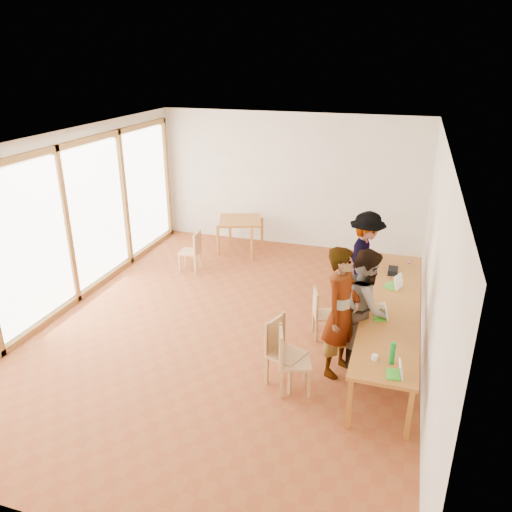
# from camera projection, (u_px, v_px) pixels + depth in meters

# --- Properties ---
(ground) EXTENTS (8.00, 8.00, 0.00)m
(ground) POSITION_uv_depth(u_px,v_px,m) (231.00, 325.00, 8.23)
(ground) COLOR brown
(ground) RESTS_ON ground
(wall_back) EXTENTS (6.00, 0.10, 3.00)m
(wall_back) POSITION_uv_depth(u_px,v_px,m) (290.00, 181.00, 11.19)
(wall_back) COLOR white
(wall_back) RESTS_ON ground
(wall_front) EXTENTS (6.00, 0.10, 3.00)m
(wall_front) POSITION_uv_depth(u_px,v_px,m) (63.00, 402.00, 4.13)
(wall_front) COLOR white
(wall_front) RESTS_ON ground
(wall_right) EXTENTS (0.10, 8.00, 3.00)m
(wall_right) POSITION_uv_depth(u_px,v_px,m) (434.00, 263.00, 6.84)
(wall_right) COLOR white
(wall_right) RESTS_ON ground
(window_wall) EXTENTS (0.10, 8.00, 3.00)m
(window_wall) POSITION_uv_depth(u_px,v_px,m) (66.00, 222.00, 8.47)
(window_wall) COLOR white
(window_wall) RESTS_ON ground
(ceiling) EXTENTS (6.00, 8.00, 0.04)m
(ceiling) POSITION_uv_depth(u_px,v_px,m) (227.00, 140.00, 7.08)
(ceiling) COLOR white
(ceiling) RESTS_ON wall_back
(communal_table) EXTENTS (0.80, 4.00, 0.75)m
(communal_table) POSITION_uv_depth(u_px,v_px,m) (391.00, 306.00, 7.35)
(communal_table) COLOR #AA6725
(communal_table) RESTS_ON ground
(side_table) EXTENTS (0.90, 0.90, 0.75)m
(side_table) POSITION_uv_depth(u_px,v_px,m) (240.00, 223.00, 11.06)
(side_table) COLOR #AA6725
(side_table) RESTS_ON ground
(chair_near) EXTENTS (0.52, 0.52, 0.47)m
(chair_near) POSITION_uv_depth(u_px,v_px,m) (288.00, 354.00, 6.47)
(chair_near) COLOR tan
(chair_near) RESTS_ON ground
(chair_mid) EXTENTS (0.56, 0.56, 0.49)m
(chair_mid) POSITION_uv_depth(u_px,v_px,m) (280.00, 344.00, 6.66)
(chair_mid) COLOR tan
(chair_mid) RESTS_ON ground
(chair_far) EXTENTS (0.48, 0.48, 0.43)m
(chair_far) POSITION_uv_depth(u_px,v_px,m) (321.00, 309.00, 7.73)
(chair_far) COLOR tan
(chair_far) RESTS_ON ground
(chair_empty) EXTENTS (0.45, 0.45, 0.45)m
(chair_empty) POSITION_uv_depth(u_px,v_px,m) (362.00, 252.00, 9.83)
(chair_empty) COLOR tan
(chair_empty) RESTS_ON ground
(chair_spare) EXTENTS (0.42, 0.42, 0.44)m
(chair_spare) POSITION_uv_depth(u_px,v_px,m) (193.00, 247.00, 10.12)
(chair_spare) COLOR tan
(chair_spare) RESTS_ON ground
(person_near) EXTENTS (0.66, 0.80, 1.87)m
(person_near) POSITION_uv_depth(u_px,v_px,m) (341.00, 312.00, 6.71)
(person_near) COLOR gray
(person_near) RESTS_ON ground
(person_mid) EXTENTS (0.73, 0.90, 1.72)m
(person_mid) POSITION_uv_depth(u_px,v_px,m) (365.00, 306.00, 7.02)
(person_mid) COLOR gray
(person_mid) RESTS_ON ground
(person_far) EXTENTS (0.79, 1.18, 1.68)m
(person_far) POSITION_uv_depth(u_px,v_px,m) (365.00, 258.00, 8.70)
(person_far) COLOR gray
(person_far) RESTS_ON ground
(laptop_near) EXTENTS (0.20, 0.23, 0.18)m
(laptop_near) POSITION_uv_depth(u_px,v_px,m) (397.00, 372.00, 5.68)
(laptop_near) COLOR green
(laptop_near) RESTS_ON communal_table
(laptop_mid) EXTENTS (0.24, 0.27, 0.20)m
(laptop_mid) POSITION_uv_depth(u_px,v_px,m) (382.00, 314.00, 6.93)
(laptop_mid) COLOR green
(laptop_mid) RESTS_ON communal_table
(laptop_far) EXTENTS (0.31, 0.32, 0.22)m
(laptop_far) POSITION_uv_depth(u_px,v_px,m) (395.00, 284.00, 7.82)
(laptop_far) COLOR green
(laptop_far) RESTS_ON communal_table
(yellow_mug) EXTENTS (0.13, 0.13, 0.09)m
(yellow_mug) POSITION_uv_depth(u_px,v_px,m) (381.00, 314.00, 6.96)
(yellow_mug) COLOR yellow
(yellow_mug) RESTS_ON communal_table
(green_bottle) EXTENTS (0.07, 0.07, 0.28)m
(green_bottle) POSITION_uv_depth(u_px,v_px,m) (392.00, 353.00, 5.88)
(green_bottle) COLOR #16822A
(green_bottle) RESTS_ON communal_table
(clear_glass) EXTENTS (0.07, 0.07, 0.09)m
(clear_glass) POSITION_uv_depth(u_px,v_px,m) (382.00, 307.00, 7.15)
(clear_glass) COLOR silver
(clear_glass) RESTS_ON communal_table
(condiment_cup) EXTENTS (0.08, 0.08, 0.06)m
(condiment_cup) POSITION_uv_depth(u_px,v_px,m) (375.00, 357.00, 5.99)
(condiment_cup) COLOR white
(condiment_cup) RESTS_ON communal_table
(pink_phone) EXTENTS (0.05, 0.10, 0.01)m
(pink_phone) POSITION_uv_depth(u_px,v_px,m) (409.00, 263.00, 8.74)
(pink_phone) COLOR #E65093
(pink_phone) RESTS_ON communal_table
(black_pouch) EXTENTS (0.16, 0.26, 0.09)m
(black_pouch) POSITION_uv_depth(u_px,v_px,m) (393.00, 271.00, 8.32)
(black_pouch) COLOR black
(black_pouch) RESTS_ON communal_table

